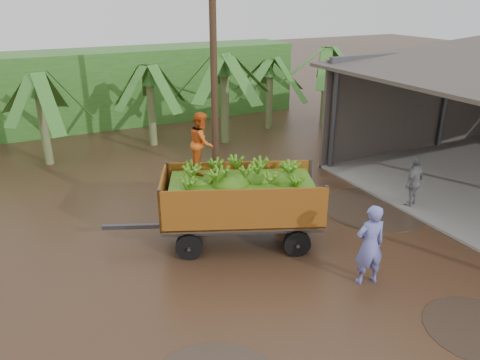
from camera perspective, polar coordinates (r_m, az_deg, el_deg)
name	(u,v)px	position (r m, az deg, el deg)	size (l,w,h in m)	color
ground	(292,281)	(11.12, 6.32, -12.16)	(100.00, 100.00, 0.00)	black
hedge_north	(80,90)	(24.25, -18.89, 10.38)	(22.00, 3.00, 3.60)	#2D661E
banana_trailer	(240,197)	(12.14, 0.01, -2.13)	(5.63, 3.41, 3.46)	#C3711B
man_blue	(370,245)	(10.91, 15.54, -7.63)	(0.71, 0.46, 1.94)	#696DBF
man_grey	(414,182)	(15.16, 20.42, -0.27)	(0.97, 0.40, 1.65)	gray
utility_pole	(214,62)	(16.27, -3.23, 14.17)	(1.20, 0.24, 7.89)	#47301E
banana_plants	(59,140)	(15.91, -21.15, 4.55)	(24.04, 16.81, 3.99)	#2D661E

